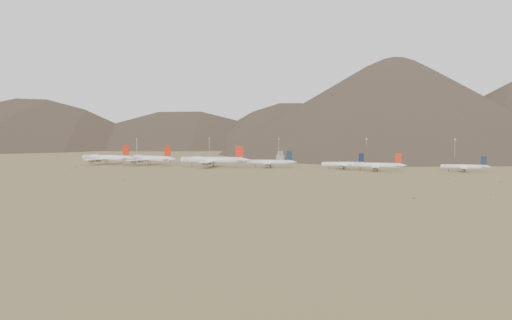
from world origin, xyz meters
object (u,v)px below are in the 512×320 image
(widebody_west, at_px, (106,158))
(widebody_centre, at_px, (149,158))
(narrowbody_b, at_px, (344,164))
(control_tower, at_px, (281,157))
(widebody_east, at_px, (213,160))
(narrowbody_a, at_px, (271,162))

(widebody_west, height_order, widebody_centre, widebody_west)
(narrowbody_b, distance_m, control_tower, 112.55)
(widebody_centre, height_order, widebody_east, widebody_east)
(widebody_east, bearing_deg, control_tower, 58.41)
(widebody_centre, relative_size, narrowbody_a, 1.37)
(widebody_west, distance_m, widebody_centre, 45.81)
(narrowbody_a, distance_m, narrowbody_b, 66.47)
(widebody_centre, bearing_deg, widebody_east, 6.71)
(widebody_east, height_order, narrowbody_a, widebody_east)
(widebody_east, distance_m, control_tower, 101.80)
(widebody_west, relative_size, narrowbody_b, 1.63)
(widebody_west, bearing_deg, narrowbody_b, 8.97)
(widebody_east, xyz_separation_m, narrowbody_a, (52.00, 12.67, -1.80))
(narrowbody_b, bearing_deg, widebody_centre, 160.24)
(widebody_centre, bearing_deg, narrowbody_b, 15.04)
(widebody_east, distance_m, narrowbody_a, 53.55)
(narrowbody_b, xyz_separation_m, control_tower, (-77.09, 82.00, 0.85))
(widebody_centre, relative_size, widebody_east, 0.96)
(widebody_west, xyz_separation_m, widebody_centre, (45.72, 2.78, -0.09))
(widebody_centre, distance_m, control_tower, 139.75)
(narrowbody_a, bearing_deg, narrowbody_b, -10.30)
(widebody_west, distance_m, widebody_east, 117.03)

